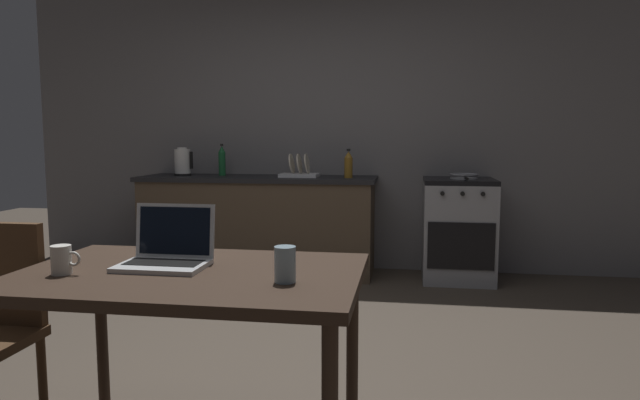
{
  "coord_description": "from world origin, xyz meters",
  "views": [
    {
      "loc": [
        0.79,
        -2.85,
        1.24
      ],
      "look_at": [
        0.19,
        0.92,
        0.81
      ],
      "focal_mm": 31.22,
      "sensor_mm": 36.0,
      "label": 1
    }
  ],
  "objects_px": {
    "laptop": "(167,254)",
    "electric_kettle": "(183,162)",
    "stove_oven": "(458,230)",
    "drinking_glass": "(285,264)",
    "dish_rack": "(299,172)",
    "bottle": "(348,164)",
    "bottle_b": "(222,160)",
    "dining_table": "(190,291)",
    "frying_pan": "(464,176)",
    "coffee_mug": "(62,260)"
  },
  "relations": [
    {
      "from": "stove_oven",
      "to": "coffee_mug",
      "type": "height_order",
      "value": "stove_oven"
    },
    {
      "from": "bottle",
      "to": "laptop",
      "type": "bearing_deg",
      "value": -97.5
    },
    {
      "from": "stove_oven",
      "to": "dish_rack",
      "type": "distance_m",
      "value": 1.49
    },
    {
      "from": "laptop",
      "to": "bottle_b",
      "type": "height_order",
      "value": "bottle_b"
    },
    {
      "from": "dining_table",
      "to": "bottle_b",
      "type": "bearing_deg",
      "value": 106.73
    },
    {
      "from": "stove_oven",
      "to": "dish_rack",
      "type": "height_order",
      "value": "dish_rack"
    },
    {
      "from": "dining_table",
      "to": "electric_kettle",
      "type": "distance_m",
      "value": 3.3
    },
    {
      "from": "coffee_mug",
      "to": "laptop",
      "type": "bearing_deg",
      "value": 30.15
    },
    {
      "from": "drinking_glass",
      "to": "dish_rack",
      "type": "relative_size",
      "value": 0.36
    },
    {
      "from": "bottle_b",
      "to": "frying_pan",
      "type": "bearing_deg",
      "value": -2.84
    },
    {
      "from": "electric_kettle",
      "to": "bottle_b",
      "type": "xyz_separation_m",
      "value": [
        0.36,
        0.08,
        0.01
      ]
    },
    {
      "from": "stove_oven",
      "to": "electric_kettle",
      "type": "distance_m",
      "value": 2.58
    },
    {
      "from": "laptop",
      "to": "electric_kettle",
      "type": "xyz_separation_m",
      "value": [
        -1.17,
        2.96,
        0.21
      ]
    },
    {
      "from": "bottle",
      "to": "dish_rack",
      "type": "height_order",
      "value": "bottle"
    },
    {
      "from": "laptop",
      "to": "electric_kettle",
      "type": "relative_size",
      "value": 1.22
    },
    {
      "from": "electric_kettle",
      "to": "drinking_glass",
      "type": "xyz_separation_m",
      "value": [
        1.67,
        -3.13,
        -0.2
      ]
    },
    {
      "from": "electric_kettle",
      "to": "drinking_glass",
      "type": "distance_m",
      "value": 3.55
    },
    {
      "from": "dish_rack",
      "to": "bottle_b",
      "type": "bearing_deg",
      "value": 173.93
    },
    {
      "from": "dining_table",
      "to": "drinking_glass",
      "type": "xyz_separation_m",
      "value": [
        0.38,
        -0.1,
        0.14
      ]
    },
    {
      "from": "stove_oven",
      "to": "drinking_glass",
      "type": "bearing_deg",
      "value": -105.15
    },
    {
      "from": "stove_oven",
      "to": "electric_kettle",
      "type": "relative_size",
      "value": 3.39
    },
    {
      "from": "dish_rack",
      "to": "coffee_mug",
      "type": "bearing_deg",
      "value": -94.47
    },
    {
      "from": "dining_table",
      "to": "coffee_mug",
      "type": "height_order",
      "value": "coffee_mug"
    },
    {
      "from": "bottle",
      "to": "coffee_mug",
      "type": "bearing_deg",
      "value": -102.65
    },
    {
      "from": "bottle",
      "to": "coffee_mug",
      "type": "relative_size",
      "value": 2.33
    },
    {
      "from": "coffee_mug",
      "to": "dish_rack",
      "type": "height_order",
      "value": "dish_rack"
    },
    {
      "from": "laptop",
      "to": "drinking_glass",
      "type": "height_order",
      "value": "laptop"
    },
    {
      "from": "stove_oven",
      "to": "dining_table",
      "type": "xyz_separation_m",
      "value": [
        -1.23,
        -3.02,
        0.24
      ]
    },
    {
      "from": "frying_pan",
      "to": "bottle",
      "type": "bearing_deg",
      "value": -178.78
    },
    {
      "from": "bottle_b",
      "to": "dish_rack",
      "type": "bearing_deg",
      "value": -6.07
    },
    {
      "from": "electric_kettle",
      "to": "drinking_glass",
      "type": "relative_size",
      "value": 2.16
    },
    {
      "from": "drinking_glass",
      "to": "frying_pan",
      "type": "bearing_deg",
      "value": 74.1
    },
    {
      "from": "coffee_mug",
      "to": "drinking_glass",
      "type": "distance_m",
      "value": 0.81
    },
    {
      "from": "dining_table",
      "to": "coffee_mug",
      "type": "relative_size",
      "value": 11.41
    },
    {
      "from": "bottle_b",
      "to": "laptop",
      "type": "bearing_deg",
      "value": -74.96
    },
    {
      "from": "bottle",
      "to": "bottle_b",
      "type": "distance_m",
      "value": 1.21
    },
    {
      "from": "coffee_mug",
      "to": "electric_kettle",
      "type": "bearing_deg",
      "value": 105.33
    },
    {
      "from": "bottle",
      "to": "dish_rack",
      "type": "relative_size",
      "value": 0.75
    },
    {
      "from": "laptop",
      "to": "bottle_b",
      "type": "relative_size",
      "value": 1.09
    },
    {
      "from": "drinking_glass",
      "to": "dish_rack",
      "type": "xyz_separation_m",
      "value": [
        -0.56,
        3.13,
        0.12
      ]
    },
    {
      "from": "bottle",
      "to": "electric_kettle",
      "type": "bearing_deg",
      "value": 178.16
    },
    {
      "from": "bottle",
      "to": "drinking_glass",
      "type": "height_order",
      "value": "bottle"
    },
    {
      "from": "dish_rack",
      "to": "stove_oven",
      "type": "bearing_deg",
      "value": -0.1
    },
    {
      "from": "laptop",
      "to": "frying_pan",
      "type": "height_order",
      "value": "laptop"
    },
    {
      "from": "electric_kettle",
      "to": "stove_oven",
      "type": "bearing_deg",
      "value": -0.06
    },
    {
      "from": "bottle_b",
      "to": "coffee_mug",
      "type": "bearing_deg",
      "value": -81.07
    },
    {
      "from": "laptop",
      "to": "dish_rack",
      "type": "height_order",
      "value": "dish_rack"
    },
    {
      "from": "frying_pan",
      "to": "dish_rack",
      "type": "bearing_deg",
      "value": 178.86
    },
    {
      "from": "dining_table",
      "to": "electric_kettle",
      "type": "bearing_deg",
      "value": 113.07
    },
    {
      "from": "dining_table",
      "to": "bottle_b",
      "type": "relative_size",
      "value": 4.24
    }
  ]
}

